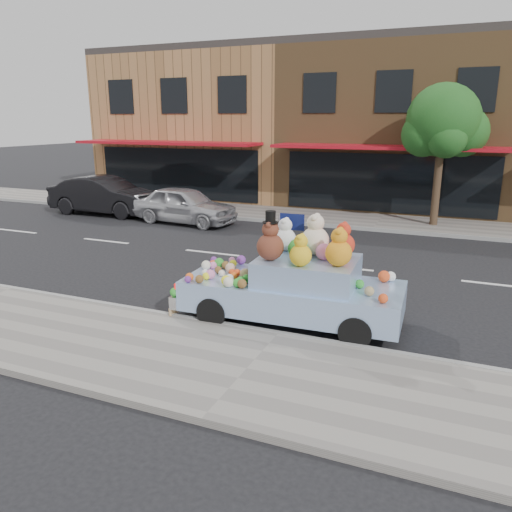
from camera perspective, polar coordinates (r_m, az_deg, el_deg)
The scene contains 11 objects.
ground at distance 13.98m, azimuth 9.66°, elevation -1.29°, with size 120.00×120.00×0.00m, color black.
near_sidewalk at distance 8.18m, azimuth -1.07°, elevation -13.07°, with size 60.00×3.00×0.12m, color gray.
far_sidewalk at distance 20.18m, azimuth 13.90°, elevation 3.80°, with size 60.00×3.00×0.12m, color gray.
near_kerb at distance 9.43m, azimuth 2.62°, elevation -9.01°, with size 60.00×0.12×0.13m, color gray.
far_kerb at distance 18.73m, azimuth 13.17°, elevation 2.98°, with size 60.00×0.12×0.13m, color gray.
storefront_left at distance 28.18m, azimuth -4.84°, elevation 14.70°, with size 10.00×9.80×7.30m.
storefront_mid at distance 25.23m, azimuth 16.47°, elevation 14.07°, with size 10.00×9.80×7.30m.
street_tree at distance 19.66m, azimuth 20.63°, elevation 13.67°, with size 3.00×2.70×5.22m.
car_silver at distance 19.75m, azimuth -8.15°, elevation 5.80°, with size 1.70×4.22×1.44m, color silver.
car_dark at distance 22.38m, azimuth -16.87°, elevation 6.63°, with size 1.70×4.89×1.61m, color black.
art_car at distance 9.93m, azimuth 4.33°, elevation -3.17°, with size 4.55×1.94×2.31m.
Camera 1 is at (2.90, -13.09, 3.96)m, focal length 35.00 mm.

